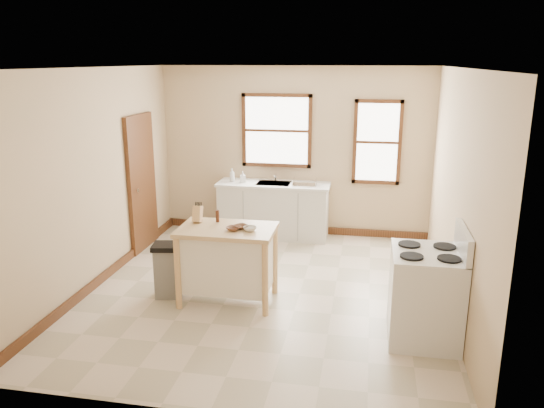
{
  "coord_description": "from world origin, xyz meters",
  "views": [
    {
      "loc": [
        1.23,
        -6.19,
        2.89
      ],
      "look_at": [
        0.01,
        0.4,
        1.06
      ],
      "focal_mm": 35.0,
      "sensor_mm": 36.0,
      "label": 1
    }
  ],
  "objects_px": {
    "knife_block": "(197,215)",
    "gas_stove": "(426,284)",
    "bowl_b": "(241,227)",
    "bowl_c": "(250,229)",
    "kitchen_island": "(228,265)",
    "soap_bottle_a": "(232,175)",
    "trash_bin": "(168,270)",
    "soap_bottle_b": "(243,177)",
    "bowl_a": "(233,229)",
    "dish_rack": "(305,182)",
    "pepper_grinder": "(217,216)"
  },
  "relations": [
    {
      "from": "knife_block",
      "to": "gas_stove",
      "type": "height_order",
      "value": "gas_stove"
    },
    {
      "from": "trash_bin",
      "to": "soap_bottle_b",
      "type": "bearing_deg",
      "value": 72.15
    },
    {
      "from": "trash_bin",
      "to": "bowl_b",
      "type": "bearing_deg",
      "value": -8.38
    },
    {
      "from": "trash_bin",
      "to": "dish_rack",
      "type": "bearing_deg",
      "value": 51.02
    },
    {
      "from": "pepper_grinder",
      "to": "soap_bottle_a",
      "type": "bearing_deg",
      "value": 100.24
    },
    {
      "from": "soap_bottle_a",
      "to": "trash_bin",
      "type": "distance_m",
      "value": 2.63
    },
    {
      "from": "dish_rack",
      "to": "bowl_c",
      "type": "distance_m",
      "value": 2.56
    },
    {
      "from": "soap_bottle_a",
      "to": "dish_rack",
      "type": "height_order",
      "value": "soap_bottle_a"
    },
    {
      "from": "soap_bottle_a",
      "to": "bowl_b",
      "type": "bearing_deg",
      "value": -59.56
    },
    {
      "from": "soap_bottle_a",
      "to": "kitchen_island",
      "type": "relative_size",
      "value": 0.19
    },
    {
      "from": "kitchen_island",
      "to": "knife_block",
      "type": "bearing_deg",
      "value": 160.35
    },
    {
      "from": "bowl_c",
      "to": "trash_bin",
      "type": "bearing_deg",
      "value": 177.5
    },
    {
      "from": "bowl_a",
      "to": "gas_stove",
      "type": "relative_size",
      "value": 0.13
    },
    {
      "from": "kitchen_island",
      "to": "pepper_grinder",
      "type": "relative_size",
      "value": 7.7
    },
    {
      "from": "bowl_b",
      "to": "trash_bin",
      "type": "height_order",
      "value": "bowl_b"
    },
    {
      "from": "bowl_a",
      "to": "bowl_c",
      "type": "distance_m",
      "value": 0.2
    },
    {
      "from": "soap_bottle_a",
      "to": "gas_stove",
      "type": "distance_m",
      "value": 4.2
    },
    {
      "from": "knife_block",
      "to": "pepper_grinder",
      "type": "relative_size",
      "value": 1.33
    },
    {
      "from": "kitchen_island",
      "to": "bowl_a",
      "type": "relative_size",
      "value": 7.04
    },
    {
      "from": "bowl_c",
      "to": "gas_stove",
      "type": "xyz_separation_m",
      "value": [
        1.99,
        -0.45,
        -0.35
      ]
    },
    {
      "from": "bowl_c",
      "to": "gas_stove",
      "type": "height_order",
      "value": "gas_stove"
    },
    {
      "from": "knife_block",
      "to": "bowl_c",
      "type": "bearing_deg",
      "value": -13.33
    },
    {
      "from": "dish_rack",
      "to": "kitchen_island",
      "type": "distance_m",
      "value": 2.6
    },
    {
      "from": "bowl_c",
      "to": "kitchen_island",
      "type": "bearing_deg",
      "value": 168.0
    },
    {
      "from": "bowl_c",
      "to": "bowl_b",
      "type": "bearing_deg",
      "value": 150.49
    },
    {
      "from": "soap_bottle_a",
      "to": "kitchen_island",
      "type": "xyz_separation_m",
      "value": [
        0.59,
        -2.52,
        -0.56
      ]
    },
    {
      "from": "soap_bottle_b",
      "to": "knife_block",
      "type": "distance_m",
      "value": 2.36
    },
    {
      "from": "trash_bin",
      "to": "gas_stove",
      "type": "distance_m",
      "value": 3.1
    },
    {
      "from": "bowl_b",
      "to": "bowl_c",
      "type": "distance_m",
      "value": 0.14
    },
    {
      "from": "bowl_c",
      "to": "trash_bin",
      "type": "distance_m",
      "value": 1.23
    },
    {
      "from": "dish_rack",
      "to": "gas_stove",
      "type": "xyz_separation_m",
      "value": [
        1.65,
        -2.99,
        -0.34
      ]
    },
    {
      "from": "soap_bottle_a",
      "to": "bowl_b",
      "type": "relative_size",
      "value": 1.37
    },
    {
      "from": "knife_block",
      "to": "dish_rack",
      "type": "bearing_deg",
      "value": 68.95
    },
    {
      "from": "bowl_b",
      "to": "trash_bin",
      "type": "relative_size",
      "value": 0.24
    },
    {
      "from": "bowl_c",
      "to": "gas_stove",
      "type": "bearing_deg",
      "value": -12.76
    },
    {
      "from": "soap_bottle_b",
      "to": "gas_stove",
      "type": "distance_m",
      "value": 4.06
    },
    {
      "from": "bowl_a",
      "to": "gas_stove",
      "type": "xyz_separation_m",
      "value": [
        2.19,
        -0.43,
        -0.34
      ]
    },
    {
      "from": "bowl_b",
      "to": "trash_bin",
      "type": "xyz_separation_m",
      "value": [
        -0.94,
        -0.02,
        -0.62
      ]
    },
    {
      "from": "dish_rack",
      "to": "pepper_grinder",
      "type": "xyz_separation_m",
      "value": [
        -0.81,
        -2.27,
        0.05
      ]
    },
    {
      "from": "soap_bottle_a",
      "to": "knife_block",
      "type": "relative_size",
      "value": 1.13
    },
    {
      "from": "soap_bottle_a",
      "to": "pepper_grinder",
      "type": "bearing_deg",
      "value": -66.32
    },
    {
      "from": "kitchen_island",
      "to": "pepper_grinder",
      "type": "xyz_separation_m",
      "value": [
        -0.17,
        0.21,
        0.55
      ]
    },
    {
      "from": "kitchen_island",
      "to": "bowl_c",
      "type": "relative_size",
      "value": 7.38
    },
    {
      "from": "knife_block",
      "to": "bowl_a",
      "type": "height_order",
      "value": "knife_block"
    },
    {
      "from": "dish_rack",
      "to": "gas_stove",
      "type": "height_order",
      "value": "gas_stove"
    },
    {
      "from": "kitchen_island",
      "to": "bowl_a",
      "type": "xyz_separation_m",
      "value": [
        0.1,
        -0.08,
        0.49
      ]
    },
    {
      "from": "bowl_b",
      "to": "bowl_c",
      "type": "height_order",
      "value": "bowl_c"
    },
    {
      "from": "bowl_c",
      "to": "pepper_grinder",
      "type": "bearing_deg",
      "value": 150.29
    },
    {
      "from": "knife_block",
      "to": "gas_stove",
      "type": "distance_m",
      "value": 2.81
    },
    {
      "from": "dish_rack",
      "to": "trash_bin",
      "type": "bearing_deg",
      "value": -141.43
    }
  ]
}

